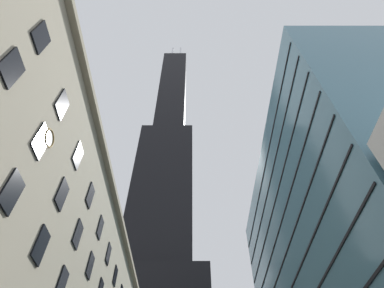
{
  "coord_description": "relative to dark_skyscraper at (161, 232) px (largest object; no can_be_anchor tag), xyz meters",
  "views": [
    {
      "loc": [
        -1.45,
        -9.62,
        1.23
      ],
      "look_at": [
        -1.55,
        19.99,
        36.6
      ],
      "focal_mm": 29.69,
      "sensor_mm": 36.0,
      "label": 1
    }
  ],
  "objects": [
    {
      "name": "dark_skyscraper",
      "position": [
        0.0,
        0.0,
        0.0
      ],
      "size": [
        28.61,
        28.61,
        200.43
      ],
      "color": "black",
      "rests_on": "ground"
    },
    {
      "name": "glass_office_midrise",
      "position": [
        29.41,
        -46.17,
        -37.45
      ],
      "size": [
        14.2,
        47.19,
        44.51
      ],
      "color": "teal",
      "rests_on": "ground"
    }
  ]
}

